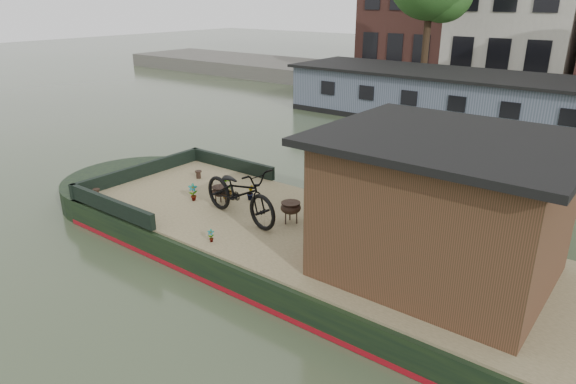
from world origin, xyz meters
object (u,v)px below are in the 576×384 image
Objects in this scene: bicycle at (240,193)px; brazier_front at (291,212)px; cabin at (442,206)px; potted_plant_a at (193,192)px; dinghy at (374,127)px; brazier_rear at (221,196)px.

brazier_front is (0.98, 0.49, -0.36)m from bicycle.
cabin is 5.87m from potted_plant_a.
cabin reaches higher than dinghy.
brazier_rear is at bearing 18.33° from potted_plant_a.
brazier_rear is at bearing -139.36° from dinghy.
bicycle reaches higher than potted_plant_a.
cabin is 12.13m from dinghy.
potted_plant_a is 0.94× the size of brazier_rear.
potted_plant_a is (-1.58, 0.09, -0.39)m from bicycle.
bicycle is 4.89× the size of brazier_front.
cabin reaches higher than potted_plant_a.
bicycle is at bearing -3.23° from potted_plant_a.
bicycle is 5.20× the size of brazier_rear.
brazier_rear is at bearing 80.21° from bicycle.
bicycle reaches higher than brazier_rear.
cabin is 4.26m from bicycle.
brazier_rear is (-0.90, 0.31, -0.38)m from bicycle.
potted_plant_a is (-5.77, -0.30, -1.02)m from cabin.
bicycle is (-4.20, -0.39, -0.63)m from cabin.
brazier_front is 1.89m from brazier_rear.
brazier_front is at bearing -54.15° from bicycle.
dinghy is at bearing 22.65° from bicycle.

